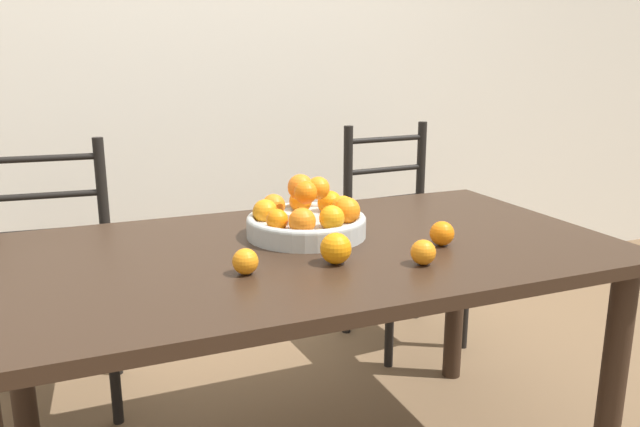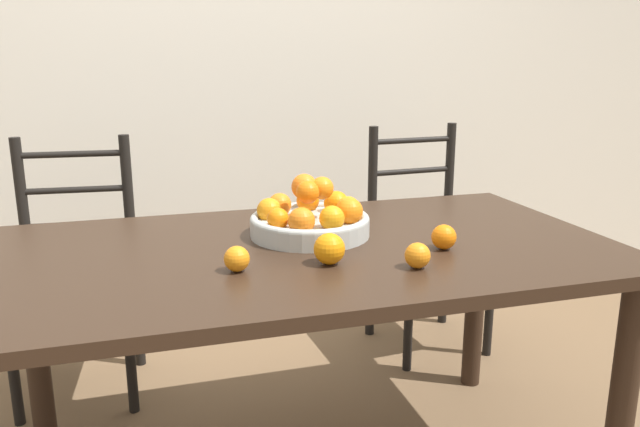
{
  "view_description": "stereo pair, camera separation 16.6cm",
  "coord_description": "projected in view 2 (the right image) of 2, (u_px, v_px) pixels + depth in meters",
  "views": [
    {
      "loc": [
        -0.58,
        -1.5,
        1.23
      ],
      "look_at": [
        0.04,
        -0.01,
        0.82
      ],
      "focal_mm": 35.0,
      "sensor_mm": 36.0,
      "label": 1
    },
    {
      "loc": [
        -0.42,
        -1.55,
        1.23
      ],
      "look_at": [
        0.04,
        -0.01,
        0.82
      ],
      "focal_mm": 35.0,
      "sensor_mm": 36.0,
      "label": 2
    }
  ],
  "objects": [
    {
      "name": "orange_loose_2",
      "position": [
        329.0,
        249.0,
        1.53
      ],
      "size": [
        0.08,
        0.08,
        0.08
      ],
      "color": "orange",
      "rests_on": "dining_table"
    },
    {
      "name": "orange_loose_0",
      "position": [
        418.0,
        255.0,
        1.5
      ],
      "size": [
        0.06,
        0.06,
        0.06
      ],
      "color": "orange",
      "rests_on": "dining_table"
    },
    {
      "name": "dining_table",
      "position": [
        306.0,
        278.0,
        1.71
      ],
      "size": [
        1.68,
        0.91,
        0.73
      ],
      "color": "black",
      "rests_on": "ground_plane"
    },
    {
      "name": "fruit_bowl",
      "position": [
        311.0,
        218.0,
        1.77
      ],
      "size": [
        0.34,
        0.34,
        0.18
      ],
      "color": "#B2B7B2",
      "rests_on": "dining_table"
    },
    {
      "name": "orange_loose_1",
      "position": [
        237.0,
        259.0,
        1.48
      ],
      "size": [
        0.06,
        0.06,
        0.06
      ],
      "color": "orange",
      "rests_on": "dining_table"
    },
    {
      "name": "wall_back",
      "position": [
        221.0,
        41.0,
        2.95
      ],
      "size": [
        8.0,
        0.06,
        2.6
      ],
      "color": "silver",
      "rests_on": "ground_plane"
    },
    {
      "name": "orange_loose_3",
      "position": [
        444.0,
        237.0,
        1.65
      ],
      "size": [
        0.07,
        0.07,
        0.07
      ],
      "color": "orange",
      "rests_on": "dining_table"
    },
    {
      "name": "chair_right",
      "position": [
        425.0,
        240.0,
        2.67
      ],
      "size": [
        0.45,
        0.43,
        0.94
      ],
      "rotation": [
        0.0,
        0.0,
        0.07
      ],
      "color": "black",
      "rests_on": "ground_plane"
    },
    {
      "name": "chair_left",
      "position": [
        76.0,
        271.0,
        2.28
      ],
      "size": [
        0.45,
        0.43,
        0.94
      ],
      "rotation": [
        0.0,
        0.0,
        -0.08
      ],
      "color": "black",
      "rests_on": "ground_plane"
    }
  ]
}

